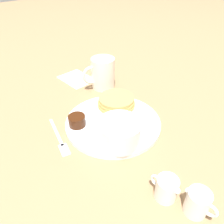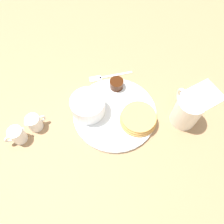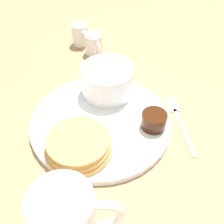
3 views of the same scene
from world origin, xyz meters
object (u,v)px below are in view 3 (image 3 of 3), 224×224
at_px(plate, 101,122).
at_px(creamer_pitcher_far, 80,34).
at_px(creamer_pitcher_near, 94,44).
at_px(bowl, 107,80).
at_px(coffee_mug, 67,220).
at_px(fork, 178,117).

relative_size(plate, creamer_pitcher_far, 4.10).
height_order(plate, creamer_pitcher_far, creamer_pitcher_far).
bearing_deg(plate, creamer_pitcher_near, 164.70).
bearing_deg(bowl, coffee_mug, -29.62).
height_order(creamer_pitcher_far, fork, creamer_pitcher_far).
bearing_deg(creamer_pitcher_near, bowl, -8.58).
relative_size(bowl, coffee_mug, 0.91).
relative_size(plate, creamer_pitcher_near, 4.15).
bearing_deg(bowl, fork, 45.17).
bearing_deg(creamer_pitcher_far, plate, -8.88).
bearing_deg(creamer_pitcher_near, plate, -15.30).
distance_m(coffee_mug, creamer_pitcher_near, 0.44).
bearing_deg(bowl, creamer_pitcher_near, 171.42).
bearing_deg(fork, bowl, -134.83).
bearing_deg(coffee_mug, creamer_pitcher_far, 162.40).
bearing_deg(creamer_pitcher_far, coffee_mug, -17.60).
relative_size(bowl, fork, 0.68).
bearing_deg(coffee_mug, plate, 150.20).
relative_size(coffee_mug, fork, 0.75).
height_order(bowl, fork, bowl).
bearing_deg(bowl, plate, -29.13).
height_order(coffee_mug, creamer_pitcher_far, coffee_mug).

